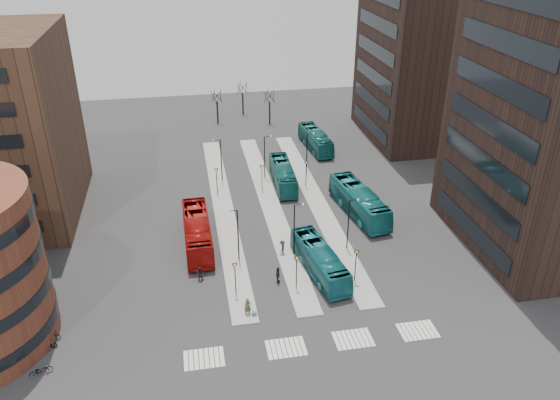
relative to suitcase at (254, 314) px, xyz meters
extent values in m
plane|color=#2A2A2C|center=(3.09, -8.59, -0.27)|extent=(160.00, 160.00, 0.00)
cube|color=gray|center=(-0.91, 21.41, -0.20)|extent=(2.50, 45.00, 0.15)
cube|color=gray|center=(5.09, 21.41, -0.20)|extent=(2.50, 45.00, 0.15)
cube|color=gray|center=(11.09, 21.41, -0.20)|extent=(2.50, 45.00, 0.15)
cube|color=#1B2294|center=(0.00, 0.00, 0.00)|extent=(0.48, 0.40, 0.54)
imported|color=#A2100C|center=(-4.46, 13.49, 1.39)|extent=(2.97, 11.97, 3.32)
imported|color=#15646C|center=(7.62, 5.72, 1.22)|extent=(4.17, 10.99, 2.99)
imported|color=#125B58|center=(7.79, 26.76, 1.22)|extent=(2.92, 10.78, 2.98)
imported|color=#166B6E|center=(15.45, 17.01, 1.44)|extent=(4.53, 12.57, 3.42)
imported|color=#115958|center=(15.25, 38.64, 1.23)|extent=(3.41, 10.96, 3.01)
imported|color=#4A472C|center=(-0.54, 0.31, 0.64)|extent=(0.71, 0.51, 1.82)
imported|color=black|center=(-4.62, 6.62, 0.51)|extent=(0.85, 0.72, 1.55)
imported|color=black|center=(3.10, 4.81, 0.61)|extent=(0.51, 1.07, 1.77)
imported|color=black|center=(4.48, 9.79, 0.57)|extent=(0.91, 1.22, 1.68)
imported|color=gray|center=(-17.91, -4.05, 0.20)|extent=(1.92, 1.22, 0.95)
imported|color=gray|center=(-17.91, -1.01, 0.19)|extent=(1.55, 0.50, 0.92)
imported|color=gray|center=(-17.91, 0.14, 0.18)|extent=(1.78, 0.83, 0.90)
cube|color=silver|center=(-6.41, -4.59, -0.27)|extent=(0.35, 2.40, 0.01)
cube|color=silver|center=(-5.98, -4.59, -0.27)|extent=(0.35, 2.40, 0.01)
cube|color=silver|center=(-5.55, -4.59, -0.27)|extent=(0.35, 2.40, 0.01)
cube|color=silver|center=(-5.12, -4.59, -0.27)|extent=(0.35, 2.40, 0.01)
cube|color=silver|center=(-4.69, -4.59, -0.27)|extent=(0.35, 2.40, 0.01)
cube|color=silver|center=(-4.26, -4.59, -0.27)|extent=(0.35, 2.40, 0.01)
cube|color=silver|center=(-3.84, -4.59, -0.27)|extent=(0.35, 2.40, 0.01)
cube|color=silver|center=(-3.41, -4.59, -0.27)|extent=(0.35, 2.40, 0.01)
cube|color=silver|center=(0.59, -4.59, -0.27)|extent=(0.35, 2.40, 0.01)
cube|color=silver|center=(1.02, -4.59, -0.27)|extent=(0.35, 2.40, 0.01)
cube|color=silver|center=(1.45, -4.59, -0.27)|extent=(0.35, 2.40, 0.01)
cube|color=silver|center=(1.88, -4.59, -0.27)|extent=(0.35, 2.40, 0.01)
cube|color=silver|center=(2.31, -4.59, -0.27)|extent=(0.35, 2.40, 0.01)
cube|color=silver|center=(2.74, -4.59, -0.27)|extent=(0.35, 2.40, 0.01)
cube|color=silver|center=(3.16, -4.59, -0.27)|extent=(0.35, 2.40, 0.01)
cube|color=silver|center=(3.59, -4.59, -0.27)|extent=(0.35, 2.40, 0.01)
cube|color=silver|center=(6.59, -4.59, -0.27)|extent=(0.35, 2.40, 0.01)
cube|color=silver|center=(7.02, -4.59, -0.27)|extent=(0.35, 2.40, 0.01)
cube|color=silver|center=(7.45, -4.59, -0.27)|extent=(0.35, 2.40, 0.01)
cube|color=silver|center=(7.88, -4.59, -0.27)|extent=(0.35, 2.40, 0.01)
cube|color=silver|center=(8.31, -4.59, -0.27)|extent=(0.35, 2.40, 0.01)
cube|color=silver|center=(8.74, -4.59, -0.27)|extent=(0.35, 2.40, 0.01)
cube|color=silver|center=(9.16, -4.59, -0.27)|extent=(0.35, 2.40, 0.01)
cube|color=silver|center=(9.59, -4.59, -0.27)|extent=(0.35, 2.40, 0.01)
cube|color=silver|center=(12.59, -4.59, -0.27)|extent=(0.35, 2.40, 0.01)
cube|color=silver|center=(13.02, -4.59, -0.27)|extent=(0.35, 2.40, 0.01)
cube|color=silver|center=(13.45, -4.59, -0.27)|extent=(0.35, 2.40, 0.01)
cube|color=silver|center=(13.88, -4.59, -0.27)|extent=(0.35, 2.40, 0.01)
cube|color=silver|center=(14.31, -4.59, -0.27)|extent=(0.35, 2.40, 0.01)
cube|color=silver|center=(14.74, -4.59, -0.27)|extent=(0.35, 2.40, 0.01)
cube|color=silver|center=(15.16, -4.59, -0.27)|extent=(0.35, 2.40, 0.01)
cube|color=silver|center=(15.59, -4.59, -0.27)|extent=(0.35, 2.40, 0.01)
cube|color=black|center=(25.03, 7.41, 2.23)|extent=(0.12, 16.00, 2.00)
cube|color=black|center=(25.03, 7.41, 6.23)|extent=(0.12, 16.00, 2.00)
cube|color=black|center=(25.03, 7.41, 10.23)|extent=(0.12, 16.00, 2.00)
cube|color=black|center=(25.03, 7.41, 14.23)|extent=(0.12, 16.00, 2.00)
cube|color=black|center=(25.03, 7.41, 18.23)|extent=(0.12, 16.00, 2.00)
cube|color=black|center=(25.03, 7.41, 22.23)|extent=(0.12, 16.00, 2.00)
cube|color=black|center=(35.09, 41.41, 14.73)|extent=(20.00, 20.00, 30.00)
cube|color=black|center=(25.03, 41.41, 2.23)|extent=(0.12, 16.00, 2.00)
cube|color=black|center=(25.03, 41.41, 6.23)|extent=(0.12, 16.00, 2.00)
cube|color=black|center=(25.03, 41.41, 10.23)|extent=(0.12, 16.00, 2.00)
cube|color=black|center=(25.03, 41.41, 14.23)|extent=(0.12, 16.00, 2.00)
cube|color=black|center=(25.03, 41.41, 18.23)|extent=(0.12, 16.00, 2.00)
cylinder|color=black|center=(-1.31, 3.41, 1.63)|extent=(0.10, 0.10, 3.50)
cube|color=black|center=(-1.31, 3.41, 3.38)|extent=(0.45, 0.10, 0.30)
cube|color=yellow|center=(-1.31, 3.35, 3.38)|extent=(0.20, 0.02, 0.20)
cylinder|color=black|center=(-1.31, 25.41, 1.63)|extent=(0.10, 0.10, 3.50)
cube|color=black|center=(-1.31, 25.41, 3.38)|extent=(0.45, 0.10, 0.30)
cube|color=yellow|center=(-1.31, 25.35, 3.38)|extent=(0.20, 0.02, 0.20)
cylinder|color=black|center=(4.69, 3.41, 1.63)|extent=(0.10, 0.10, 3.50)
cube|color=black|center=(4.69, 3.41, 3.38)|extent=(0.45, 0.10, 0.30)
cube|color=yellow|center=(4.69, 3.35, 3.38)|extent=(0.20, 0.02, 0.20)
cylinder|color=black|center=(4.69, 25.41, 1.63)|extent=(0.10, 0.10, 3.50)
cube|color=black|center=(4.69, 25.41, 3.38)|extent=(0.45, 0.10, 0.30)
cube|color=yellow|center=(4.69, 25.35, 3.38)|extent=(0.20, 0.02, 0.20)
cylinder|color=black|center=(10.69, 3.41, 1.63)|extent=(0.10, 0.10, 3.50)
cube|color=black|center=(10.69, 3.41, 3.38)|extent=(0.45, 0.10, 0.30)
cube|color=yellow|center=(10.69, 3.35, 3.38)|extent=(0.20, 0.02, 0.20)
cylinder|color=black|center=(10.69, 25.41, 1.63)|extent=(0.10, 0.10, 3.50)
cube|color=black|center=(10.69, 25.41, 3.38)|extent=(0.45, 0.10, 0.30)
cube|color=yellow|center=(10.69, 25.35, 3.38)|extent=(0.20, 0.02, 0.20)
cylinder|color=black|center=(-0.31, 9.41, 2.88)|extent=(0.14, 0.14, 6.00)
cylinder|color=black|center=(-0.76, 9.41, 5.88)|extent=(0.90, 0.08, 0.08)
sphere|color=silver|center=(-1.21, 9.41, 5.88)|extent=(0.24, 0.24, 0.24)
cylinder|color=black|center=(-0.31, 29.41, 2.88)|extent=(0.14, 0.14, 6.00)
cylinder|color=black|center=(-0.76, 29.41, 5.88)|extent=(0.90, 0.08, 0.08)
sphere|color=silver|center=(-1.21, 29.41, 5.88)|extent=(0.24, 0.24, 0.24)
cylinder|color=black|center=(5.69, 9.41, 2.88)|extent=(0.14, 0.14, 6.00)
cylinder|color=black|center=(6.14, 9.41, 5.88)|extent=(0.90, 0.08, 0.08)
sphere|color=silver|center=(6.59, 9.41, 5.88)|extent=(0.24, 0.24, 0.24)
cylinder|color=black|center=(5.69, 29.41, 2.88)|extent=(0.14, 0.14, 6.00)
cylinder|color=black|center=(6.14, 29.41, 5.88)|extent=(0.90, 0.08, 0.08)
sphere|color=silver|center=(6.59, 29.41, 5.88)|extent=(0.24, 0.24, 0.24)
cylinder|color=black|center=(11.69, 9.41, 2.88)|extent=(0.14, 0.14, 6.00)
cylinder|color=black|center=(12.14, 9.41, 5.88)|extent=(0.90, 0.08, 0.08)
sphere|color=silver|center=(12.59, 9.41, 5.88)|extent=(0.24, 0.24, 0.24)
cylinder|color=black|center=(11.69, 29.41, 2.88)|extent=(0.14, 0.14, 6.00)
cylinder|color=black|center=(12.14, 29.41, 5.88)|extent=(0.90, 0.08, 0.08)
sphere|color=silver|center=(12.59, 29.41, 5.88)|extent=(0.24, 0.24, 0.24)
cylinder|color=black|center=(1.09, 53.41, 1.73)|extent=(0.30, 0.30, 4.00)
cylinder|color=black|center=(1.79, 53.41, 4.63)|extent=(0.10, 1.56, 1.95)
cylinder|color=black|center=(1.31, 54.07, 4.63)|extent=(1.48, 0.59, 1.97)
cylinder|color=black|center=(0.53, 53.82, 4.63)|extent=(0.90, 1.31, 1.99)
cylinder|color=black|center=(0.53, 53.00, 4.63)|extent=(0.89, 1.31, 1.99)
cylinder|color=black|center=(1.31, 52.74, 4.63)|extent=(1.48, 0.58, 1.97)
cylinder|color=black|center=(6.09, 57.41, 1.73)|extent=(0.30, 0.30, 4.00)
cylinder|color=black|center=(6.79, 57.41, 4.63)|extent=(0.10, 1.56, 1.95)
cylinder|color=black|center=(6.31, 58.07, 4.63)|extent=(1.48, 0.59, 1.97)
cylinder|color=black|center=(5.53, 57.82, 4.63)|extent=(0.90, 1.31, 1.99)
cylinder|color=black|center=(5.53, 57.00, 4.63)|extent=(0.89, 1.31, 1.99)
cylinder|color=black|center=(6.31, 56.74, 4.63)|extent=(1.48, 0.58, 1.97)
cylinder|color=black|center=(10.09, 51.41, 1.73)|extent=(0.30, 0.30, 4.00)
cylinder|color=black|center=(10.79, 51.41, 4.63)|extent=(0.10, 1.56, 1.95)
cylinder|color=black|center=(10.31, 52.07, 4.63)|extent=(1.48, 0.59, 1.97)
cylinder|color=black|center=(9.53, 51.82, 4.63)|extent=(0.90, 1.31, 1.99)
cylinder|color=black|center=(9.53, 51.00, 4.63)|extent=(0.89, 1.31, 1.99)
cylinder|color=black|center=(10.31, 50.74, 4.63)|extent=(1.48, 0.58, 1.97)
camera|label=1|loc=(-4.88, -39.42, 32.70)|focal=35.00mm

